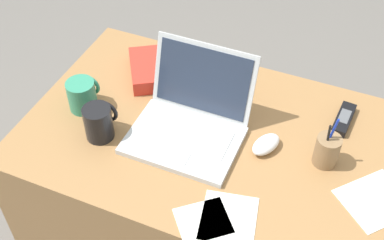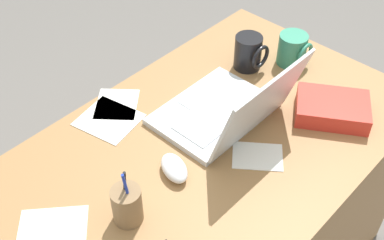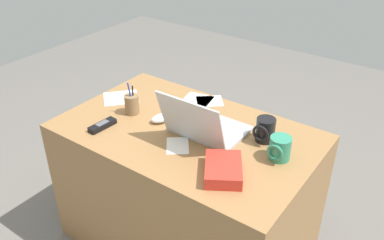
{
  "view_description": "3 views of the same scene",
  "coord_description": "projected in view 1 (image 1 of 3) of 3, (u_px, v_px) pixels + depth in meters",
  "views": [
    {
      "loc": [
        0.34,
        -1.0,
        1.83
      ],
      "look_at": [
        -0.06,
        -0.07,
        0.82
      ],
      "focal_mm": 47.61,
      "sensor_mm": 36.0,
      "label": 1
    },
    {
      "loc": [
        0.73,
        0.61,
        1.68
      ],
      "look_at": [
        -0.0,
        -0.07,
        0.74
      ],
      "focal_mm": 47.29,
      "sensor_mm": 36.0,
      "label": 2
    },
    {
      "loc": [
        -0.97,
        1.31,
        1.73
      ],
      "look_at": [
        -0.0,
        -0.04,
        0.75
      ],
      "focal_mm": 38.74,
      "sensor_mm": 36.0,
      "label": 3
    }
  ],
  "objects": [
    {
      "name": "pen_holder",
      "position": [
        327.0,
        150.0,
        1.44
      ],
      "size": [
        0.07,
        0.07,
        0.17
      ],
      "color": "olive",
      "rests_on": "desk"
    },
    {
      "name": "coffee_mug_white",
      "position": [
        83.0,
        95.0,
        1.6
      ],
      "size": [
        0.09,
        0.1,
        0.1
      ],
      "color": "#338C6B",
      "rests_on": "desk"
    },
    {
      "name": "desk",
      "position": [
        215.0,
        205.0,
        1.79
      ],
      "size": [
        1.19,
        0.74,
        0.71
      ],
      "primitive_type": "cube",
      "color": "#9E7042",
      "rests_on": "ground"
    },
    {
      "name": "paper_note_left",
      "position": [
        376.0,
        200.0,
        1.37
      ],
      "size": [
        0.24,
        0.24,
        0.0
      ],
      "primitive_type": "cube",
      "rotation": [
        0.0,
        0.0,
        -0.73
      ],
      "color": "white",
      "rests_on": "desk"
    },
    {
      "name": "snack_bag",
      "position": [
        152.0,
        69.0,
        1.73
      ],
      "size": [
        0.23,
        0.25,
        0.05
      ],
      "primitive_type": "cube",
      "rotation": [
        0.0,
        0.0,
        0.56
      ],
      "color": "red",
      "rests_on": "desk"
    },
    {
      "name": "paper_note_right",
      "position": [
        203.0,
        221.0,
        1.33
      ],
      "size": [
        0.18,
        0.18,
        0.0
      ],
      "primitive_type": "cube",
      "rotation": [
        0.0,
        0.0,
        0.7
      ],
      "color": "white",
      "rests_on": "desk"
    },
    {
      "name": "laptop",
      "position": [
        190.0,
        120.0,
        1.52
      ],
      "size": [
        0.33,
        0.31,
        0.24
      ],
      "color": "silver",
      "rests_on": "desk"
    },
    {
      "name": "paper_note_near_laptop",
      "position": [
        220.0,
        106.0,
        1.63
      ],
      "size": [
        0.16,
        0.16,
        0.0
      ],
      "primitive_type": "cube",
      "rotation": [
        0.0,
        0.0,
        0.66
      ],
      "color": "white",
      "rests_on": "desk"
    },
    {
      "name": "computer_mouse",
      "position": [
        266.0,
        144.0,
        1.49
      ],
      "size": [
        0.09,
        0.12,
        0.04
      ],
      "primitive_type": "ellipsoid",
      "rotation": [
        0.0,
        0.0,
        -0.4
      ],
      "color": "white",
      "rests_on": "desk"
    },
    {
      "name": "paper_note_front",
      "position": [
        229.0,
        218.0,
        1.33
      ],
      "size": [
        0.17,
        0.18,
        0.0
      ],
      "primitive_type": "cube",
      "rotation": [
        0.0,
        0.0,
        0.2
      ],
      "color": "white",
      "rests_on": "desk"
    },
    {
      "name": "cordless_phone",
      "position": [
        344.0,
        119.0,
        1.58
      ],
      "size": [
        0.05,
        0.14,
        0.03
      ],
      "color": "black",
      "rests_on": "desk"
    },
    {
      "name": "coffee_mug_tall",
      "position": [
        99.0,
        122.0,
        1.51
      ],
      "size": [
        0.09,
        0.1,
        0.11
      ],
      "color": "black",
      "rests_on": "desk"
    }
  ]
}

